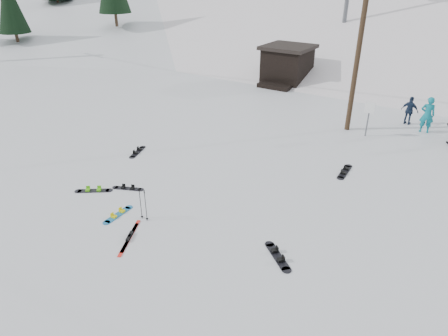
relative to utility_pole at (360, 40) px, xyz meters
The scene contains 17 objects.
ground 14.90m from the utility_pole, 98.13° to the right, with size 200.00×200.00×0.00m, color silver.
ski_slope 44.31m from the utility_pole, 92.79° to the left, with size 60.00×75.00×45.00m, color white.
ridge_left 53.35m from the utility_pole, 138.18° to the left, with size 34.00×85.00×38.00m, color silver.
treeline_left 44.65m from the utility_pole, 144.16° to the left, with size 20.00×64.00×10.00m, color black, non-canonical shape.
utility_pole is the anchor object (origin of this frame).
trail_sign 3.60m from the utility_pole, 21.04° to the right, with size 0.50×0.09×1.85m.
lift_hut 10.40m from the utility_pole, 135.24° to the left, with size 3.40×4.10×2.75m.
hero_snowboard 14.14m from the utility_pole, 107.68° to the right, with size 0.33×1.39×0.10m.
hero_skis 14.49m from the utility_pole, 101.53° to the right, with size 0.99×1.80×0.10m.
ski_poles 13.40m from the utility_pole, 104.02° to the right, with size 0.33×0.09×1.19m.
board_scatter_a 13.16m from the utility_pole, 114.63° to the right, with size 1.22×0.67×0.09m.
board_scatter_b 12.10m from the utility_pole, 130.81° to the right, with size 0.68×1.40×0.10m.
board_scatter_c 14.31m from the utility_pole, 116.92° to the right, with size 1.24×0.99×0.10m.
board_scatter_d 12.65m from the utility_pole, 81.70° to the right, with size 1.27×1.09×0.11m.
board_scatter_f 7.02m from the utility_pole, 72.75° to the right, with size 0.38×1.61×0.11m.
skier_teal 5.44m from the utility_pole, 27.68° to the left, with size 0.70×0.46×1.93m, color #0C7080.
skier_navy 5.35m from the utility_pole, 46.16° to the left, with size 0.92×0.38×1.57m, color #19263E.
Camera 1 is at (7.65, -6.51, 7.88)m, focal length 32.00 mm.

